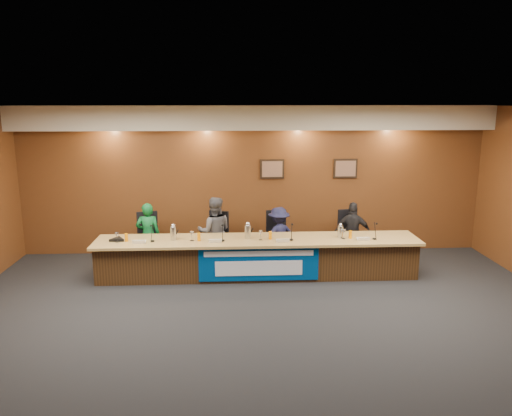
{
  "coord_description": "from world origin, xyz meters",
  "views": [
    {
      "loc": [
        -0.5,
        -6.69,
        3.34
      ],
      "look_at": [
        -0.03,
        2.5,
        1.32
      ],
      "focal_mm": 35.0,
      "sensor_mm": 36.0,
      "label": 1
    }
  ],
  "objects_px": {
    "panelist_a": "(148,235)",
    "office_chair_a": "(149,242)",
    "dais_body": "(258,258)",
    "speakerphone": "(117,239)",
    "banner": "(259,264)",
    "carafe_right": "(340,232)",
    "office_chair_d": "(351,239)",
    "office_chair_b": "(215,241)",
    "office_chair_c": "(278,240)",
    "panelist_d": "(353,233)",
    "panelist_b": "(215,232)",
    "carafe_left": "(173,233)",
    "carafe_mid": "(248,232)",
    "panelist_c": "(279,236)"
  },
  "relations": [
    {
      "from": "panelist_a",
      "to": "office_chair_a",
      "type": "height_order",
      "value": "panelist_a"
    },
    {
      "from": "dais_body",
      "to": "speakerphone",
      "type": "height_order",
      "value": "speakerphone"
    },
    {
      "from": "banner",
      "to": "carafe_right",
      "type": "bearing_deg",
      "value": 13.27
    },
    {
      "from": "office_chair_d",
      "to": "office_chair_b",
      "type": "bearing_deg",
      "value": 167.6
    },
    {
      "from": "office_chair_c",
      "to": "speakerphone",
      "type": "xyz_separation_m",
      "value": [
        -3.09,
        -0.79,
        0.3
      ]
    },
    {
      "from": "panelist_d",
      "to": "panelist_b",
      "type": "bearing_deg",
      "value": 13.74
    },
    {
      "from": "carafe_left",
      "to": "carafe_right",
      "type": "distance_m",
      "value": 3.15
    },
    {
      "from": "panelist_b",
      "to": "office_chair_a",
      "type": "distance_m",
      "value": 1.35
    },
    {
      "from": "office_chair_a",
      "to": "office_chair_c",
      "type": "relative_size",
      "value": 1.0
    },
    {
      "from": "carafe_mid",
      "to": "carafe_right",
      "type": "bearing_deg",
      "value": -1.25
    },
    {
      "from": "office_chair_a",
      "to": "office_chair_b",
      "type": "relative_size",
      "value": 1.0
    },
    {
      "from": "dais_body",
      "to": "carafe_left",
      "type": "xyz_separation_m",
      "value": [
        -1.58,
        -0.04,
        0.53
      ]
    },
    {
      "from": "carafe_right",
      "to": "panelist_d",
      "type": "bearing_deg",
      "value": 59.03
    },
    {
      "from": "panelist_d",
      "to": "office_chair_a",
      "type": "xyz_separation_m",
      "value": [
        -4.15,
        0.1,
        -0.16
      ]
    },
    {
      "from": "office_chair_d",
      "to": "carafe_left",
      "type": "xyz_separation_m",
      "value": [
        -3.57,
        -0.8,
        0.4
      ]
    },
    {
      "from": "panelist_d",
      "to": "speakerphone",
      "type": "distance_m",
      "value": 4.66
    },
    {
      "from": "office_chair_b",
      "to": "office_chair_d",
      "type": "height_order",
      "value": "same"
    },
    {
      "from": "carafe_left",
      "to": "carafe_mid",
      "type": "relative_size",
      "value": 0.99
    },
    {
      "from": "dais_body",
      "to": "panelist_a",
      "type": "distance_m",
      "value": 2.28
    },
    {
      "from": "panelist_d",
      "to": "office_chair_d",
      "type": "height_order",
      "value": "panelist_d"
    },
    {
      "from": "speakerphone",
      "to": "panelist_a",
      "type": "bearing_deg",
      "value": 56.65
    },
    {
      "from": "dais_body",
      "to": "speakerphone",
      "type": "bearing_deg",
      "value": -179.17
    },
    {
      "from": "dais_body",
      "to": "office_chair_b",
      "type": "xyz_separation_m",
      "value": [
        -0.83,
        0.75,
        0.13
      ]
    },
    {
      "from": "banner",
      "to": "speakerphone",
      "type": "height_order",
      "value": "speakerphone"
    },
    {
      "from": "banner",
      "to": "panelist_c",
      "type": "height_order",
      "value": "panelist_c"
    },
    {
      "from": "office_chair_c",
      "to": "office_chair_b",
      "type": "bearing_deg",
      "value": 172.52
    },
    {
      "from": "office_chair_b",
      "to": "carafe_right",
      "type": "bearing_deg",
      "value": 3.82
    },
    {
      "from": "carafe_left",
      "to": "speakerphone",
      "type": "height_order",
      "value": "carafe_left"
    },
    {
      "from": "panelist_c",
      "to": "carafe_right",
      "type": "xyz_separation_m",
      "value": [
        1.1,
        -0.7,
        0.26
      ]
    },
    {
      "from": "panelist_c",
      "to": "speakerphone",
      "type": "xyz_separation_m",
      "value": [
        -3.09,
        -0.69,
        0.17
      ]
    },
    {
      "from": "panelist_a",
      "to": "dais_body",
      "type": "bearing_deg",
      "value": 161.38
    },
    {
      "from": "panelist_a",
      "to": "office_chair_b",
      "type": "relative_size",
      "value": 2.75
    },
    {
      "from": "office_chair_b",
      "to": "office_chair_c",
      "type": "distance_m",
      "value": 1.3
    },
    {
      "from": "panelist_a",
      "to": "office_chair_b",
      "type": "distance_m",
      "value": 1.35
    },
    {
      "from": "office_chair_d",
      "to": "carafe_right",
      "type": "bearing_deg",
      "value": -130.09
    },
    {
      "from": "panelist_c",
      "to": "carafe_left",
      "type": "relative_size",
      "value": 4.68
    },
    {
      "from": "panelist_d",
      "to": "carafe_left",
      "type": "distance_m",
      "value": 3.64
    },
    {
      "from": "panelist_d",
      "to": "banner",
      "type": "bearing_deg",
      "value": 41.96
    },
    {
      "from": "panelist_a",
      "to": "office_chair_d",
      "type": "relative_size",
      "value": 2.75
    },
    {
      "from": "banner",
      "to": "office_chair_b",
      "type": "height_order",
      "value": "banner"
    },
    {
      "from": "carafe_mid",
      "to": "banner",
      "type": "bearing_deg",
      "value": -65.5
    },
    {
      "from": "panelist_b",
      "to": "carafe_right",
      "type": "xyz_separation_m",
      "value": [
        2.4,
        -0.7,
        0.15
      ]
    },
    {
      "from": "office_chair_a",
      "to": "speakerphone",
      "type": "bearing_deg",
      "value": -135.68
    },
    {
      "from": "office_chair_a",
      "to": "carafe_right",
      "type": "distance_m",
      "value": 3.84
    },
    {
      "from": "office_chair_a",
      "to": "office_chair_c",
      "type": "bearing_deg",
      "value": -15.79
    },
    {
      "from": "carafe_right",
      "to": "speakerphone",
      "type": "distance_m",
      "value": 4.19
    },
    {
      "from": "panelist_c",
      "to": "office_chair_b",
      "type": "bearing_deg",
      "value": -28.13
    },
    {
      "from": "dais_body",
      "to": "office_chair_b",
      "type": "bearing_deg",
      "value": 137.91
    },
    {
      "from": "panelist_a",
      "to": "panelist_c",
      "type": "height_order",
      "value": "panelist_a"
    },
    {
      "from": "banner",
      "to": "office_chair_a",
      "type": "bearing_deg",
      "value": 151.66
    }
  ]
}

